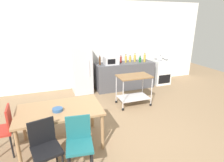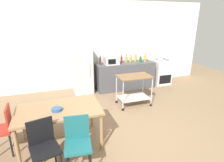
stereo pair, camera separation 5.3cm
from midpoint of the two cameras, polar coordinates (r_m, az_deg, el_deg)
The scene contains 20 objects.
ground_plane at distance 4.03m, azimuth 6.82°, elevation -16.06°, with size 12.00×12.00×0.00m, color #8C7051.
back_wall at distance 6.40m, azimuth -5.20°, elevation 11.03°, with size 8.40×0.12×2.90m, color white.
kitchen_counter at distance 6.33m, azimuth 4.31°, elevation 1.71°, with size 2.00×0.64×0.90m, color #4C4C51.
dining_table at distance 3.52m, azimuth -15.75°, elevation -9.43°, with size 1.50×0.90×0.75m.
chair_teal at distance 3.00m, azimuth -10.14°, elevation -17.83°, with size 0.45×0.45×0.89m.
chair_red at distance 3.75m, azimuth -30.57°, elevation -12.32°, with size 0.42×0.42×0.89m.
chair_black at distance 3.04m, azimuth -20.06°, elevation -18.18°, with size 0.48×0.48×0.89m.
stove_oven at distance 7.03m, azimuth 15.23°, elevation 2.81°, with size 0.60×0.61×0.92m.
refrigerator at distance 5.94m, azimuth -9.01°, elevation 3.65°, with size 0.60×0.63×1.55m.
kitchen_cart at distance 5.05m, azimuth 7.16°, elevation -1.38°, with size 0.91×0.57×0.85m.
bottle_soy_sauce at distance 5.91m, azimuth -3.40°, elevation 6.31°, with size 0.06×0.06×0.30m.
microwave at distance 5.95m, azimuth 0.09°, elevation 6.42°, with size 0.46×0.35×0.26m.
bottle_sesame_oil at distance 6.20m, azimuth 3.21°, elevation 6.69°, with size 0.06×0.06×0.25m.
bottle_olive_oil at distance 6.25m, azimuth 4.76°, elevation 6.81°, with size 0.07×0.07×0.29m.
bottle_wine at distance 6.36m, azimuth 6.09°, elevation 6.82°, with size 0.08×0.08×0.23m.
bottle_hot_sauce at distance 6.40m, azimuth 7.58°, elevation 7.05°, with size 0.07×0.07×0.29m.
bottle_soda at distance 6.36m, azimuth 9.15°, elevation 6.59°, with size 0.08×0.08×0.22m.
bottle_sparkling_water at distance 6.41m, azimuth 10.57°, elevation 7.02°, with size 0.07×0.07×0.31m.
fruit_bowl at distance 3.41m, azimuth -16.41°, elevation -8.49°, with size 0.18×0.18×0.05m, color #33598C.
kettle at distance 6.76m, azimuth 15.24°, elevation 7.00°, with size 0.24×0.17×0.19m.
Camera 2 is at (-1.47, -2.98, 2.28)m, focal length 29.32 mm.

